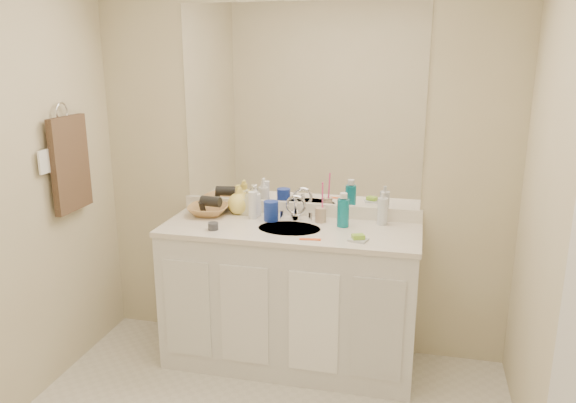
# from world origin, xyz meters

# --- Properties ---
(wall_back) EXTENTS (2.60, 0.02, 2.40)m
(wall_back) POSITION_xyz_m (0.00, 1.30, 1.20)
(wall_back) COLOR beige
(wall_back) RESTS_ON floor
(vanity_cabinet) EXTENTS (1.50, 0.55, 0.85)m
(vanity_cabinet) POSITION_xyz_m (0.00, 1.02, 0.42)
(vanity_cabinet) COLOR silver
(vanity_cabinet) RESTS_ON floor
(countertop) EXTENTS (1.52, 0.57, 0.03)m
(countertop) POSITION_xyz_m (0.00, 1.02, 0.86)
(countertop) COLOR silver
(countertop) RESTS_ON vanity_cabinet
(backsplash) EXTENTS (1.52, 0.03, 0.08)m
(backsplash) POSITION_xyz_m (0.00, 1.29, 0.92)
(backsplash) COLOR white
(backsplash) RESTS_ON countertop
(sink_basin) EXTENTS (0.37, 0.37, 0.02)m
(sink_basin) POSITION_xyz_m (0.00, 1.00, 0.87)
(sink_basin) COLOR beige
(sink_basin) RESTS_ON countertop
(faucet) EXTENTS (0.02, 0.02, 0.11)m
(faucet) POSITION_xyz_m (0.00, 1.18, 0.94)
(faucet) COLOR silver
(faucet) RESTS_ON countertop
(mirror) EXTENTS (1.48, 0.01, 1.20)m
(mirror) POSITION_xyz_m (0.00, 1.29, 1.56)
(mirror) COLOR white
(mirror) RESTS_ON wall_back
(blue_mug) EXTENTS (0.10, 0.10, 0.12)m
(blue_mug) POSITION_xyz_m (-0.14, 1.13, 0.94)
(blue_mug) COLOR #162E99
(blue_mug) RESTS_ON countertop
(tan_cup) EXTENTS (0.07, 0.07, 0.09)m
(tan_cup) POSITION_xyz_m (0.16, 1.17, 0.92)
(tan_cup) COLOR tan
(tan_cup) RESTS_ON countertop
(toothbrush) EXTENTS (0.02, 0.04, 0.20)m
(toothbrush) POSITION_xyz_m (0.17, 1.17, 1.03)
(toothbrush) COLOR #FF4392
(toothbrush) RESTS_ON tan_cup
(mouthwash_bottle) EXTENTS (0.09, 0.09, 0.17)m
(mouthwash_bottle) POSITION_xyz_m (0.30, 1.11, 0.96)
(mouthwash_bottle) COLOR #0B7385
(mouthwash_bottle) RESTS_ON countertop
(clear_pump_bottle) EXTENTS (0.07, 0.07, 0.16)m
(clear_pump_bottle) POSITION_xyz_m (0.52, 1.21, 0.96)
(clear_pump_bottle) COLOR silver
(clear_pump_bottle) RESTS_ON countertop
(soap_dish) EXTENTS (0.11, 0.10, 0.01)m
(soap_dish) POSITION_xyz_m (0.42, 0.87, 0.89)
(soap_dish) COLOR silver
(soap_dish) RESTS_ON countertop
(green_soap) EXTENTS (0.08, 0.07, 0.02)m
(green_soap) POSITION_xyz_m (0.42, 0.87, 0.90)
(green_soap) COLOR #88C42F
(green_soap) RESTS_ON soap_dish
(orange_comb) EXTENTS (0.12, 0.04, 0.00)m
(orange_comb) POSITION_xyz_m (0.16, 0.83, 0.88)
(orange_comb) COLOR #F8531A
(orange_comb) RESTS_ON countertop
(dark_jar) EXTENTS (0.08, 0.08, 0.04)m
(dark_jar) POSITION_xyz_m (-0.42, 0.88, 0.90)
(dark_jar) COLOR #393A40
(dark_jar) RESTS_ON countertop
(extra_white_bottle) EXTENTS (0.06, 0.06, 0.17)m
(extra_white_bottle) POSITION_xyz_m (-0.26, 1.14, 0.97)
(extra_white_bottle) COLOR white
(extra_white_bottle) RESTS_ON countertop
(soap_bottle_white) EXTENTS (0.08, 0.08, 0.20)m
(soap_bottle_white) POSITION_xyz_m (-0.26, 1.20, 0.98)
(soap_bottle_white) COLOR white
(soap_bottle_white) RESTS_ON countertop
(soap_bottle_cream) EXTENTS (0.08, 0.08, 0.16)m
(soap_bottle_cream) POSITION_xyz_m (-0.33, 1.23, 0.96)
(soap_bottle_cream) COLOR beige
(soap_bottle_cream) RESTS_ON countertop
(soap_bottle_yellow) EXTENTS (0.18, 0.18, 0.19)m
(soap_bottle_yellow) POSITION_xyz_m (-0.38, 1.23, 0.97)
(soap_bottle_yellow) COLOR #FEE562
(soap_bottle_yellow) RESTS_ON countertop
(wicker_basket) EXTENTS (0.29, 0.29, 0.06)m
(wicker_basket) POSITION_xyz_m (-0.56, 1.15, 0.91)
(wicker_basket) COLOR #A87843
(wicker_basket) RESTS_ON countertop
(hair_dryer) EXTENTS (0.14, 0.08, 0.06)m
(hair_dryer) POSITION_xyz_m (-0.54, 1.15, 0.97)
(hair_dryer) COLOR black
(hair_dryer) RESTS_ON wicker_basket
(towel_ring) EXTENTS (0.01, 0.11, 0.11)m
(towel_ring) POSITION_xyz_m (-1.27, 0.77, 1.55)
(towel_ring) COLOR silver
(towel_ring) RESTS_ON wall_left
(hand_towel) EXTENTS (0.04, 0.32, 0.55)m
(hand_towel) POSITION_xyz_m (-1.25, 0.77, 1.25)
(hand_towel) COLOR #2E2118
(hand_towel) RESTS_ON towel_ring
(switch_plate) EXTENTS (0.01, 0.08, 0.13)m
(switch_plate) POSITION_xyz_m (-1.27, 0.57, 1.30)
(switch_plate) COLOR white
(switch_plate) RESTS_ON wall_left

